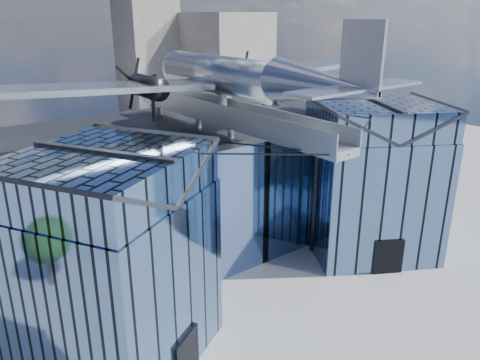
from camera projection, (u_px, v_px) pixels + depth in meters
ground_plane at (257, 285)px, 32.58m from camera, size 120.00×120.00×0.00m
museum at (209, 187)px, 35.05m from camera, size 32.88×24.50×17.60m
bg_towers at (44, 71)px, 67.69m from camera, size 77.00×24.50×26.00m
tree_plaza_e at (431, 186)px, 42.25m from camera, size 3.86×3.86×4.63m
tree_side_e at (375, 132)px, 60.59m from camera, size 3.92×3.92×4.96m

